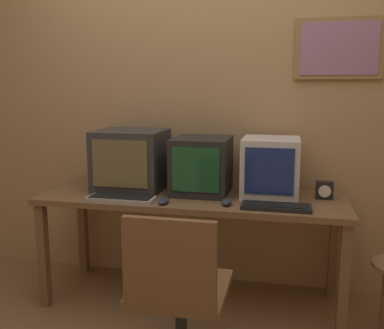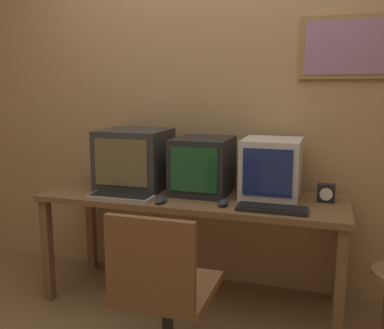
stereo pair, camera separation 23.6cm
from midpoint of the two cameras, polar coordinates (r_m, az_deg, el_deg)
name	(u,v)px [view 1 (the left image)]	position (r m, az deg, el deg)	size (l,w,h in m)	color
wall_back	(205,98)	(2.98, -0.54, 8.80)	(8.00, 0.08, 2.60)	tan
desk	(192,207)	(2.71, -2.51, -5.70)	(1.89, 0.63, 0.71)	brown
monitor_left	(131,160)	(2.86, -10.45, 0.61)	(0.44, 0.41, 0.39)	#333333
monitor_center	(202,165)	(2.71, -1.17, -0.14)	(0.35, 0.39, 0.35)	black
monitor_right	(270,167)	(2.67, 7.95, -0.35)	(0.34, 0.37, 0.36)	beige
keyboard_main	(121,199)	(2.61, -12.00, -4.49)	(0.40, 0.14, 0.03)	#A8A399
keyboard_side	(276,207)	(2.41, 8.40, -5.60)	(0.38, 0.14, 0.03)	black
mouse_near_keyboard	(164,201)	(2.50, -6.50, -4.87)	(0.06, 0.12, 0.03)	#282D3D
mouse_far_corner	(227,202)	(2.46, 1.93, -5.05)	(0.06, 0.11, 0.04)	#282D3D
desk_clock	(324,190)	(2.67, 14.84, -3.36)	(0.10, 0.06, 0.11)	black
office_chair	(178,308)	(2.09, -5.27, -18.59)	(0.46, 0.46, 0.85)	black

